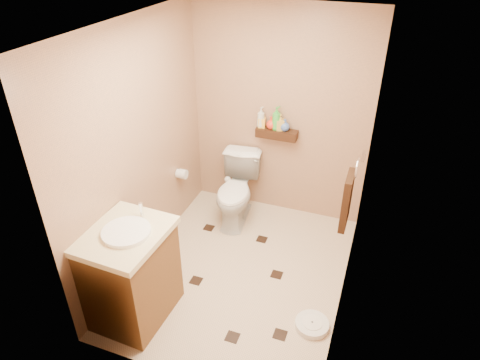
% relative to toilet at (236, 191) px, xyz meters
% --- Properties ---
extents(ground, '(2.50, 2.50, 0.00)m').
position_rel_toilet_xyz_m(ground, '(0.35, -0.83, -0.39)').
color(ground, beige).
rests_on(ground, ground).
extents(wall_back, '(2.00, 0.04, 2.40)m').
position_rel_toilet_xyz_m(wall_back, '(0.35, 0.42, 0.81)').
color(wall_back, '#A0755B').
rests_on(wall_back, ground).
extents(wall_front, '(2.00, 0.04, 2.40)m').
position_rel_toilet_xyz_m(wall_front, '(0.35, -2.08, 0.81)').
color(wall_front, '#A0755B').
rests_on(wall_front, ground).
extents(wall_left, '(0.04, 2.50, 2.40)m').
position_rel_toilet_xyz_m(wall_left, '(-0.65, -0.83, 0.81)').
color(wall_left, '#A0755B').
rests_on(wall_left, ground).
extents(wall_right, '(0.04, 2.50, 2.40)m').
position_rel_toilet_xyz_m(wall_right, '(1.35, -0.83, 0.81)').
color(wall_right, '#A0755B').
rests_on(wall_right, ground).
extents(ceiling, '(2.00, 2.50, 0.02)m').
position_rel_toilet_xyz_m(ceiling, '(0.35, -0.83, 2.01)').
color(ceiling, silver).
rests_on(ceiling, wall_back).
extents(wall_shelf, '(0.46, 0.14, 0.10)m').
position_rel_toilet_xyz_m(wall_shelf, '(0.35, 0.34, 0.63)').
color(wall_shelf, '#39190F').
rests_on(wall_shelf, wall_back).
extents(floor_accents, '(1.28, 1.44, 0.01)m').
position_rel_toilet_xyz_m(floor_accents, '(0.39, -0.91, -0.39)').
color(floor_accents, black).
rests_on(floor_accents, ground).
extents(toilet, '(0.52, 0.81, 0.78)m').
position_rel_toilet_xyz_m(toilet, '(0.00, 0.00, 0.00)').
color(toilet, white).
rests_on(toilet, ground).
extents(vanity, '(0.64, 0.76, 1.04)m').
position_rel_toilet_xyz_m(vanity, '(-0.35, -1.63, 0.08)').
color(vanity, brown).
rests_on(vanity, ground).
extents(bathroom_scale, '(0.33, 0.33, 0.06)m').
position_rel_toilet_xyz_m(bathroom_scale, '(1.17, -1.26, -0.36)').
color(bathroom_scale, white).
rests_on(bathroom_scale, ground).
extents(toilet_brush, '(0.10, 0.10, 0.46)m').
position_rel_toilet_xyz_m(toilet_brush, '(-0.17, 0.16, -0.23)').
color(toilet_brush, '#186361').
rests_on(toilet_brush, ground).
extents(towel_ring, '(0.12, 0.30, 0.76)m').
position_rel_toilet_xyz_m(towel_ring, '(1.27, -0.58, 0.56)').
color(towel_ring, silver).
rests_on(towel_ring, wall_right).
extents(toilet_paper, '(0.12, 0.11, 0.12)m').
position_rel_toilet_xyz_m(toilet_paper, '(-0.59, -0.18, 0.21)').
color(toilet_paper, white).
rests_on(toilet_paper, wall_left).
extents(bottle_a, '(0.12, 0.12, 0.23)m').
position_rel_toilet_xyz_m(bottle_a, '(0.17, 0.34, 0.80)').
color(bottle_a, beige).
rests_on(bottle_a, wall_shelf).
extents(bottle_b, '(0.08, 0.09, 0.16)m').
position_rel_toilet_xyz_m(bottle_b, '(0.18, 0.34, 0.76)').
color(bottle_b, yellow).
rests_on(bottle_b, wall_shelf).
extents(bottle_c, '(0.12, 0.12, 0.14)m').
position_rel_toilet_xyz_m(bottle_c, '(0.29, 0.34, 0.75)').
color(bottle_c, red).
rests_on(bottle_c, wall_shelf).
extents(bottle_d, '(0.14, 0.14, 0.26)m').
position_rel_toilet_xyz_m(bottle_d, '(0.34, 0.34, 0.81)').
color(bottle_d, green).
rests_on(bottle_d, wall_shelf).
extents(bottle_e, '(0.11, 0.11, 0.18)m').
position_rel_toilet_xyz_m(bottle_e, '(0.39, 0.34, 0.77)').
color(bottle_e, gold).
rests_on(bottle_e, wall_shelf).
extents(bottle_f, '(0.15, 0.15, 0.14)m').
position_rel_toilet_xyz_m(bottle_f, '(0.44, 0.34, 0.75)').
color(bottle_f, '#415FA4').
rests_on(bottle_f, wall_shelf).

